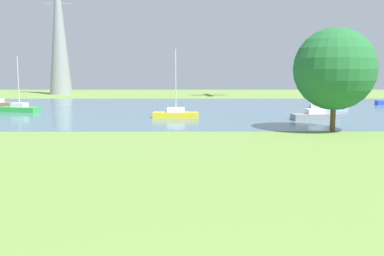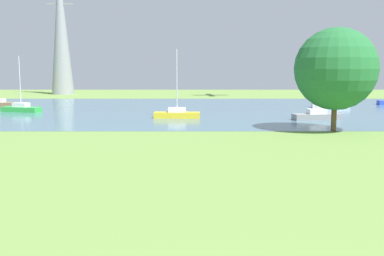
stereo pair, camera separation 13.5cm
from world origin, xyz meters
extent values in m
plane|color=olive|center=(0.00, 22.00, 0.00)|extent=(160.00, 160.00, 0.00)
cube|color=slate|center=(0.00, 50.00, 0.01)|extent=(140.00, 40.00, 0.02)
cube|color=yellow|center=(-2.79, 40.12, 0.32)|extent=(4.86, 1.72, 0.60)
cube|color=white|center=(-2.79, 40.12, 0.87)|extent=(1.85, 1.18, 0.50)
cylinder|color=silver|center=(-2.79, 40.12, 3.92)|extent=(0.10, 0.10, 6.59)
cube|color=green|center=(-21.72, 46.70, 0.32)|extent=(5.03, 2.83, 0.60)
cube|color=white|center=(-21.72, 46.70, 0.87)|extent=(2.04, 1.58, 0.50)
cylinder|color=silver|center=(-21.72, 46.70, 3.65)|extent=(0.10, 0.10, 6.05)
cube|color=white|center=(17.10, 52.24, 0.32)|extent=(4.94, 2.06, 0.60)
cube|color=white|center=(17.10, 52.24, 0.87)|extent=(1.92, 1.31, 0.50)
cylinder|color=silver|center=(17.10, 52.24, 3.69)|extent=(0.10, 0.10, 6.15)
cube|color=gray|center=(11.53, 38.55, 0.32)|extent=(4.97, 2.22, 0.60)
cube|color=white|center=(11.53, 38.55, 0.87)|extent=(1.95, 1.36, 0.50)
cylinder|color=silver|center=(11.53, 38.55, 3.67)|extent=(0.10, 0.10, 6.10)
cylinder|color=brown|center=(10.67, 30.10, 1.41)|extent=(0.44, 0.44, 2.82)
sphere|color=#246934|center=(10.67, 30.10, 5.20)|extent=(6.81, 6.81, 6.81)
cone|color=gray|center=(-27.10, 83.67, 12.91)|extent=(4.40, 4.40, 25.82)
cube|color=gray|center=(-27.10, 83.67, 17.65)|extent=(5.20, 0.30, 0.30)
camera|label=1|loc=(-1.34, -7.64, 5.32)|focal=42.52mm
camera|label=2|loc=(-1.20, -7.64, 5.32)|focal=42.52mm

